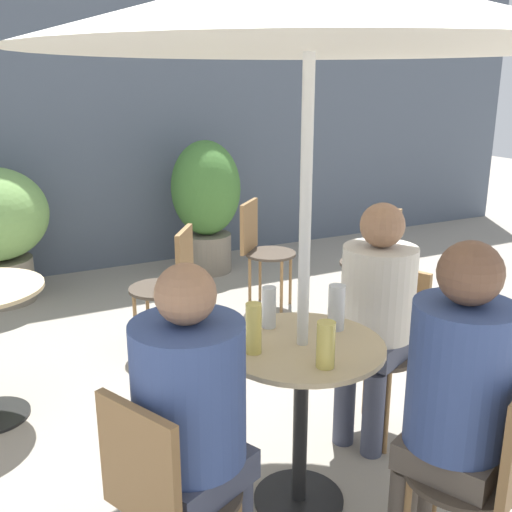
% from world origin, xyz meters
% --- Properties ---
extents(ground_plane, '(20.00, 20.00, 0.00)m').
position_xyz_m(ground_plane, '(0.00, 0.00, 0.00)').
color(ground_plane, gray).
extents(storefront_wall, '(10.00, 0.06, 3.00)m').
position_xyz_m(storefront_wall, '(0.00, 3.59, 1.50)').
color(storefront_wall, '#4C5666').
rests_on(storefront_wall, ground_plane).
extents(cafe_table_near, '(0.65, 0.65, 0.73)m').
position_xyz_m(cafe_table_near, '(0.04, -0.05, 0.53)').
color(cafe_table_near, black).
rests_on(cafe_table_near, ground_plane).
extents(bistro_chair_0, '(0.43, 0.42, 0.83)m').
position_xyz_m(bistro_chair_0, '(-0.64, -0.35, 0.51)').
color(bistro_chair_0, '#42382D').
rests_on(bistro_chair_0, ground_plane).
extents(bistro_chair_1, '(0.42, 0.43, 0.83)m').
position_xyz_m(bistro_chair_1, '(0.34, -0.72, 0.51)').
color(bistro_chair_1, '#42382D').
rests_on(bistro_chair_1, ground_plane).
extents(bistro_chair_2, '(0.43, 0.42, 0.83)m').
position_xyz_m(bistro_chair_2, '(0.72, 0.26, 0.51)').
color(bistro_chair_2, '#42382D').
rests_on(bistro_chair_2, ground_plane).
extents(bistro_chair_3, '(0.44, 0.44, 0.83)m').
position_xyz_m(bistro_chair_3, '(0.92, 2.03, 0.51)').
color(bistro_chair_3, '#42382D').
rests_on(bistro_chair_3, ground_plane).
extents(bistro_chair_4, '(0.44, 0.43, 0.83)m').
position_xyz_m(bistro_chair_4, '(0.05, 1.55, 0.51)').
color(bistro_chair_4, '#42382D').
rests_on(bistro_chair_4, ground_plane).
extents(bistro_chair_5, '(0.43, 0.44, 0.83)m').
position_xyz_m(bistro_chair_5, '(1.53, 1.37, 0.51)').
color(bistro_chair_5, '#42382D').
rests_on(bistro_chair_5, ground_plane).
extents(seated_person_0, '(0.43, 0.41, 1.20)m').
position_xyz_m(seated_person_0, '(-0.51, -0.29, 0.71)').
color(seated_person_0, '#42475B').
rests_on(seated_person_0, ground_plane).
extents(seated_person_1, '(0.39, 0.40, 1.25)m').
position_xyz_m(seated_person_1, '(0.29, -0.60, 0.74)').
color(seated_person_1, brown).
rests_on(seated_person_1, ground_plane).
extents(seated_person_2, '(0.42, 0.40, 1.19)m').
position_xyz_m(seated_person_2, '(0.59, 0.20, 0.70)').
color(seated_person_2, '#42475B').
rests_on(seated_person_2, ground_plane).
extents(beer_glass_0, '(0.07, 0.07, 0.17)m').
position_xyz_m(beer_glass_0, '(0.01, -0.25, 0.81)').
color(beer_glass_0, '#DBC65B').
rests_on(beer_glass_0, cafe_table_near).
extents(beer_glass_1, '(0.07, 0.07, 0.19)m').
position_xyz_m(beer_glass_1, '(0.24, 0.01, 0.82)').
color(beer_glass_1, silver).
rests_on(beer_glass_1, cafe_table_near).
extents(beer_glass_2, '(0.06, 0.06, 0.17)m').
position_xyz_m(beer_glass_2, '(0.00, 0.15, 0.81)').
color(beer_glass_2, silver).
rests_on(beer_glass_2, cafe_table_near).
extents(beer_glass_3, '(0.06, 0.06, 0.20)m').
position_xyz_m(beer_glass_3, '(-0.17, -0.03, 0.82)').
color(beer_glass_3, '#DBC65B').
rests_on(beer_glass_3, cafe_table_near).
extents(potted_plant_1, '(0.62, 0.62, 1.20)m').
position_xyz_m(potted_plant_1, '(0.90, 3.06, 0.67)').
color(potted_plant_1, slate).
rests_on(potted_plant_1, ground_plane).
extents(umbrella, '(2.00, 2.00, 2.09)m').
position_xyz_m(umbrella, '(0.04, -0.05, 1.94)').
color(umbrella, silver).
rests_on(umbrella, ground_plane).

